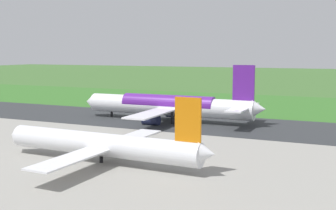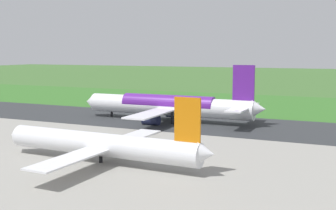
{
  "view_description": "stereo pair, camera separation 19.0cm",
  "coord_description": "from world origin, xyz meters",
  "px_view_note": "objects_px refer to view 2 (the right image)",
  "views": [
    {
      "loc": [
        -55.18,
        106.93,
        19.21
      ],
      "look_at": [
        -7.33,
        0.0,
        4.5
      ],
      "focal_mm": 45.7,
      "sensor_mm": 36.0,
      "label": 1
    },
    {
      "loc": [
        -55.35,
        106.86,
        19.21
      ],
      "look_at": [
        -7.33,
        0.0,
        4.5
      ],
      "focal_mm": 45.7,
      "sensor_mm": 36.0,
      "label": 2
    }
  ],
  "objects_px": {
    "service_car_followme": "(34,131)",
    "traffic_cone_orange": "(181,102)",
    "airliner_parked_mid": "(102,144)",
    "no_stopping_sign": "(196,100)",
    "airliner_main": "(169,106)"
  },
  "relations": [
    {
      "from": "airliner_main",
      "to": "airliner_parked_mid",
      "type": "xyz_separation_m",
      "value": [
        -7.59,
        45.67,
        -1.02
      ]
    },
    {
      "from": "no_stopping_sign",
      "to": "airliner_parked_mid",
      "type": "bearing_deg",
      "value": 99.85
    },
    {
      "from": "no_stopping_sign",
      "to": "traffic_cone_orange",
      "type": "xyz_separation_m",
      "value": [
        5.22,
        1.75,
        -1.14
      ]
    },
    {
      "from": "airliner_parked_mid",
      "to": "service_car_followme",
      "type": "bearing_deg",
      "value": -27.82
    },
    {
      "from": "traffic_cone_orange",
      "to": "no_stopping_sign",
      "type": "bearing_deg",
      "value": -161.43
    },
    {
      "from": "airliner_parked_mid",
      "to": "no_stopping_sign",
      "type": "xyz_separation_m",
      "value": [
        15.16,
        -87.29,
        -1.93
      ]
    },
    {
      "from": "no_stopping_sign",
      "to": "service_car_followme",
      "type": "bearing_deg",
      "value": 79.8
    },
    {
      "from": "airliner_main",
      "to": "airliner_parked_mid",
      "type": "bearing_deg",
      "value": 99.44
    },
    {
      "from": "no_stopping_sign",
      "to": "traffic_cone_orange",
      "type": "height_order",
      "value": "no_stopping_sign"
    },
    {
      "from": "airliner_main",
      "to": "traffic_cone_orange",
      "type": "height_order",
      "value": "airliner_main"
    },
    {
      "from": "airliner_parked_mid",
      "to": "no_stopping_sign",
      "type": "bearing_deg",
      "value": -80.15
    },
    {
      "from": "service_car_followme",
      "to": "no_stopping_sign",
      "type": "distance_m",
      "value": 73.58
    },
    {
      "from": "service_car_followme",
      "to": "traffic_cone_orange",
      "type": "bearing_deg",
      "value": -96.3
    },
    {
      "from": "airliner_parked_mid",
      "to": "no_stopping_sign",
      "type": "height_order",
      "value": "airliner_parked_mid"
    },
    {
      "from": "service_car_followme",
      "to": "traffic_cone_orange",
      "type": "distance_m",
      "value": 71.09
    }
  ]
}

